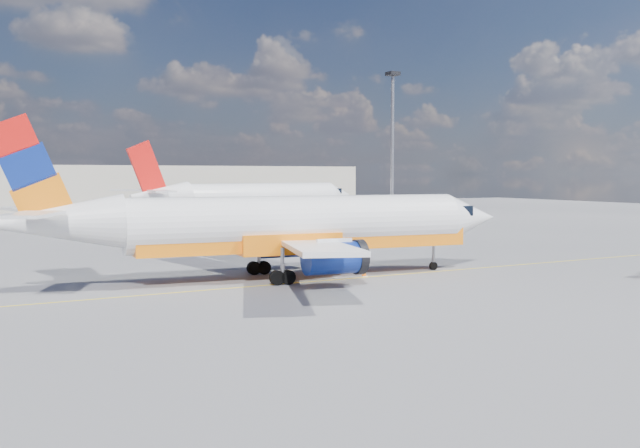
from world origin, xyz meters
name	(u,v)px	position (x,y,z in m)	size (l,w,h in m)	color
ground	(374,285)	(0.00, 0.00, 0.00)	(240.00, 240.00, 0.00)	#5D5D62
taxi_line	(349,279)	(0.00, 3.00, 0.01)	(70.00, 0.15, 0.01)	yellow
terminal_main	(140,192)	(5.00, 75.00, 4.00)	(70.00, 14.00, 8.00)	#B9B19F
main_jet	(284,226)	(-3.65, 4.99, 3.38)	(33.49, 26.35, 10.15)	white
second_jet	(256,199)	(13.49, 49.14, 3.54)	(35.19, 26.96, 10.62)	white
traffic_cone	(364,273)	(1.39, 3.38, 0.26)	(0.38, 0.38, 0.53)	white
floodlight_mast	(392,134)	(27.98, 39.30, 11.73)	(1.43, 1.43, 19.57)	gray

